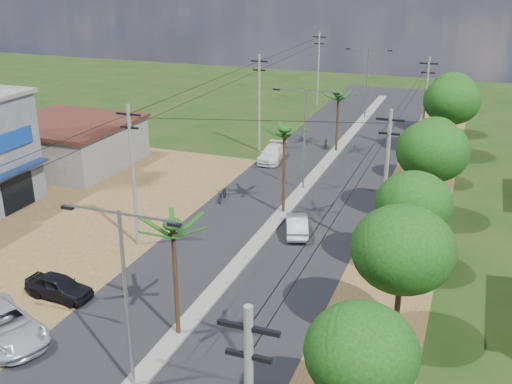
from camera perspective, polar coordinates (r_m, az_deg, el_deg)
road at (r=38.24m, az=0.27°, el=-4.77°), size 12.00×110.00×0.04m
median at (r=40.78m, az=1.73°, el=-2.98°), size 1.00×90.00×0.18m
dirt_shoulder_east at (r=36.49m, az=12.97°, el=-6.68°), size 5.00×90.00×0.03m
low_shed at (r=54.85m, az=-17.36°, el=4.44°), size 10.40×10.40×3.95m
tree_east_b at (r=21.50m, az=10.01°, el=-14.80°), size 4.00×4.00×5.83m
tree_east_c at (r=27.10m, az=13.82°, el=-5.33°), size 4.60×4.60×6.83m
tree_east_d at (r=33.74m, az=14.81°, el=-1.10°), size 4.20×4.20×6.13m
tree_east_e at (r=41.05m, az=16.48°, el=3.75°), size 4.80×4.80×7.14m
tree_east_f at (r=49.09m, az=16.71°, el=4.99°), size 3.80×3.80×5.52m
tree_east_g at (r=56.54m, az=18.16°, el=8.25°), size 5.00×5.00×7.38m
tree_east_h at (r=64.51m, az=18.27°, el=9.14°), size 4.40×4.40×6.52m
palm_median_near at (r=26.83m, az=-7.92°, el=-3.58°), size 2.00×2.00×6.15m
palm_median_mid at (r=40.64m, az=2.74°, el=5.62°), size 2.00×2.00×6.55m
palm_median_far at (r=55.83m, az=7.88°, el=8.95°), size 2.00×2.00×5.85m
streetlight_near at (r=24.12m, az=-12.34°, el=-8.83°), size 5.10×0.18×8.00m
streetlight_mid at (r=45.55m, az=4.67°, el=5.79°), size 5.10×0.18×8.00m
streetlight_far at (r=69.41m, az=10.54°, el=10.70°), size 5.10×0.18×8.00m
utility_pole_w_b at (r=36.88m, az=-11.63°, el=1.75°), size 1.60×0.24×9.00m
utility_pole_w_c at (r=56.00m, az=0.31°, el=8.66°), size 1.60×0.24×9.00m
utility_pole_w_d at (r=75.72m, az=5.95°, el=11.73°), size 1.60×0.24×9.00m
utility_pole_e_b at (r=35.65m, az=12.23°, el=1.04°), size 1.60×0.24×9.00m
utility_pole_e_c at (r=56.77m, az=15.77°, el=8.05°), size 1.60×0.24×9.00m
car_silver_mid at (r=39.18m, az=3.90°, el=-3.17°), size 2.56×4.13×1.28m
car_white_far at (r=53.83m, az=1.56°, el=3.65°), size 2.22×4.76×1.34m
car_parked_silver at (r=30.94m, az=-22.97°, el=-11.65°), size 6.12×4.56×1.55m
car_parked_dark at (r=33.56m, az=-18.25°, el=-8.59°), size 3.86×1.75×1.29m
moto_rider_west_a at (r=44.63m, az=-3.22°, el=-0.28°), size 0.92×1.98×1.00m
moto_rider_west_b at (r=57.98m, az=6.67°, el=4.59°), size 0.71×1.68×0.98m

